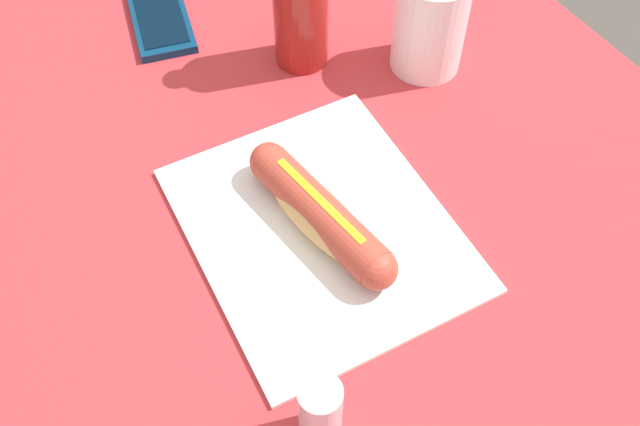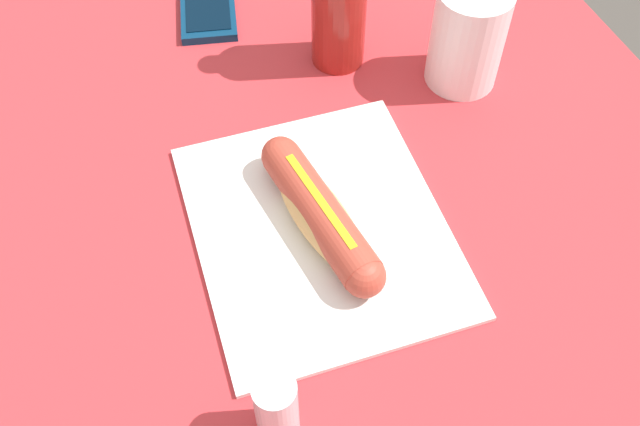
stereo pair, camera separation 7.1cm
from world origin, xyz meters
The scene contains 6 objects.
dining_table centered at (0.00, 0.00, 0.62)m, with size 1.16×0.84×0.75m.
paper_wrapper centered at (-0.02, 0.04, 0.76)m, with size 0.30×0.25×0.01m, color silver.
hot_dog centered at (-0.02, 0.04, 0.78)m, with size 0.21×0.07×0.05m.
cell_phone centered at (0.37, 0.05, 0.76)m, with size 0.15×0.10×0.01m.
drinking_cup centered at (0.13, -0.20, 0.81)m, with size 0.08×0.08×0.12m, color white.
salt_shaker centered at (-0.20, 0.14, 0.80)m, with size 0.04×0.04×0.09m, color silver.
Camera 2 is at (-0.41, 0.19, 1.36)m, focal length 40.22 mm.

